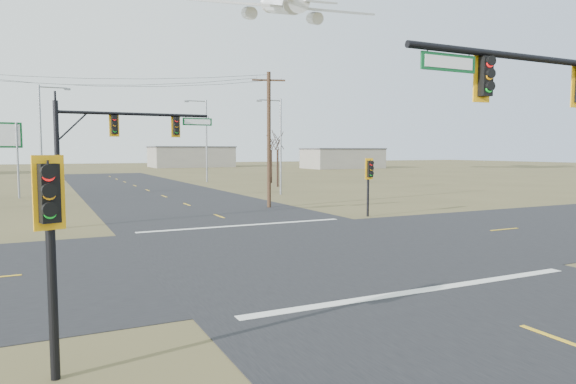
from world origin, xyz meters
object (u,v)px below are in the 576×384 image
at_px(pedestal_signal_ne, 370,173).
at_px(streetlight_c, 43,133).
at_px(mast_arm_far, 115,137).
at_px(streetlight_a, 279,141).
at_px(utility_pole_near, 269,138).
at_px(highway_sign, 0,145).
at_px(pedestal_signal_sw, 50,216).
at_px(streetlight_b, 205,136).
at_px(bare_tree_c, 278,140).
at_px(bare_tree_d, 271,143).

relative_size(pedestal_signal_ne, streetlight_c, 0.35).
distance_m(mast_arm_far, streetlight_a, 21.94).
height_order(utility_pole_near, streetlight_a, utility_pole_near).
height_order(pedestal_signal_ne, highway_sign, highway_sign).
distance_m(highway_sign, streetlight_c, 6.22).
height_order(utility_pole_near, highway_sign, utility_pole_near).
height_order(pedestal_signal_sw, streetlight_c, streetlight_c).
relative_size(pedestal_signal_sw, utility_pole_near, 0.42).
height_order(streetlight_b, bare_tree_c, streetlight_b).
xyz_separation_m(pedestal_signal_sw, streetlight_a, (20.58, 34.53, 2.06)).
distance_m(mast_arm_far, streetlight_b, 39.78).
distance_m(streetlight_a, streetlight_b, 22.22).
distance_m(pedestal_signal_sw, utility_pole_near, 29.10).
relative_size(highway_sign, streetlight_b, 0.61).
bearing_deg(streetlight_b, mast_arm_far, -117.61).
xyz_separation_m(pedestal_signal_ne, bare_tree_d, (8.50, 34.33, 2.48)).
xyz_separation_m(highway_sign, bare_tree_c, (28.09, 3.13, 0.79)).
bearing_deg(bare_tree_d, streetlight_a, -111.87).
bearing_deg(pedestal_signal_ne, streetlight_a, 87.81).
distance_m(pedestal_signal_ne, bare_tree_d, 35.46).
bearing_deg(bare_tree_d, highway_sign, -161.46).
xyz_separation_m(highway_sign, streetlight_a, (23.69, -6.64, 0.45)).
relative_size(highway_sign, bare_tree_d, 1.02).
bearing_deg(highway_sign, pedestal_signal_sw, -90.73).
xyz_separation_m(pedestal_signal_ne, streetlight_b, (1.15, 39.67, 3.35)).
xyz_separation_m(pedestal_signal_ne, utility_pole_near, (-3.62, 7.68, 2.36)).
bearing_deg(highway_sign, pedestal_signal_ne, -52.75).
height_order(pedestal_signal_sw, bare_tree_d, bare_tree_d).
height_order(pedestal_signal_ne, bare_tree_d, bare_tree_d).
relative_size(highway_sign, streetlight_a, 0.73).
bearing_deg(pedestal_signal_ne, pedestal_signal_sw, -134.38).
xyz_separation_m(utility_pole_near, streetlight_c, (-14.83, 21.42, 0.82)).
distance_m(highway_sign, bare_tree_c, 28.27).
xyz_separation_m(mast_arm_far, pedestal_signal_sw, (-3.80, -20.39, -1.93)).
xyz_separation_m(mast_arm_far, streetlight_a, (16.78, 14.14, 0.13)).
bearing_deg(pedestal_signal_ne, bare_tree_d, 79.58).
relative_size(streetlight_b, bare_tree_d, 1.67).
bearing_deg(streetlight_c, mast_arm_far, -89.60).
height_order(streetlight_c, bare_tree_c, streetlight_c).
bearing_deg(pedestal_signal_sw, pedestal_signal_ne, 25.58).
relative_size(mast_arm_far, streetlight_a, 0.96).
bearing_deg(streetlight_c, pedestal_signal_ne, -64.76).
distance_m(streetlight_c, bare_tree_c, 24.66).
relative_size(pedestal_signal_ne, bare_tree_d, 0.58).
bearing_deg(pedestal_signal_sw, streetlight_c, 72.97).
relative_size(mast_arm_far, pedestal_signal_sw, 2.11).
relative_size(pedestal_signal_sw, streetlight_b, 0.38).
bearing_deg(bare_tree_d, utility_pole_near, -114.46).
relative_size(utility_pole_near, streetlight_a, 1.09).
bearing_deg(mast_arm_far, bare_tree_d, 45.99).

